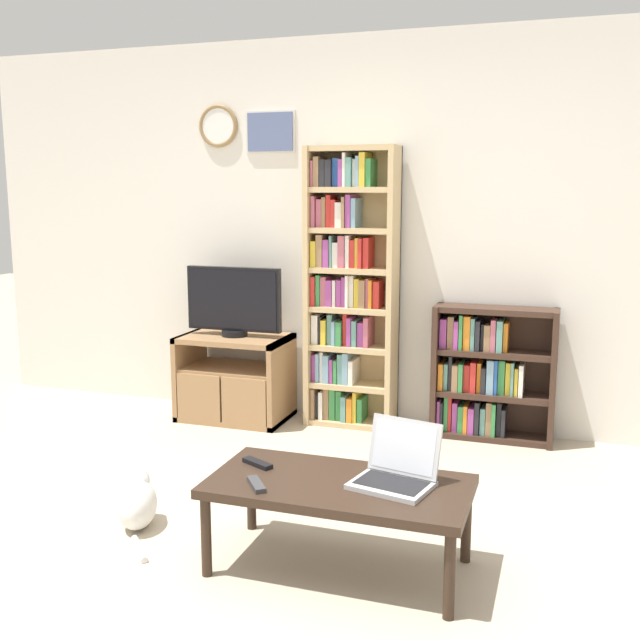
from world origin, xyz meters
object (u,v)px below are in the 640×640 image
(tv_stand, at_px, (234,377))
(laptop, at_px, (397,469))
(bookshelf_short, at_px, (486,374))
(remote_near_laptop, at_px, (256,484))
(television, at_px, (234,301))
(bookshelf_tall, at_px, (347,289))
(cat, at_px, (138,503))
(remote_far_from_laptop, at_px, (257,463))
(coffee_table, at_px, (339,491))

(tv_stand, xyz_separation_m, laptop, (1.55, -1.73, 0.15))
(bookshelf_short, xyz_separation_m, remote_near_laptop, (-0.70, -2.10, -0.02))
(television, bearing_deg, laptop, -48.33)
(bookshelf_tall, bearing_deg, cat, -104.72)
(tv_stand, distance_m, remote_far_from_laptop, 1.96)
(television, relative_size, bookshelf_tall, 0.37)
(remote_near_laptop, bearing_deg, cat, -55.29)
(tv_stand, bearing_deg, coffee_table, -53.60)
(bookshelf_short, relative_size, coffee_table, 0.79)
(television, relative_size, cat, 1.43)
(tv_stand, height_order, cat, tv_stand)
(television, xyz_separation_m, bookshelf_tall, (0.78, 0.13, 0.10))
(remote_far_from_laptop, bearing_deg, remote_near_laptop, 48.61)
(bookshelf_tall, distance_m, remote_near_laptop, 2.17)
(coffee_table, bearing_deg, tv_stand, 126.40)
(bookshelf_tall, relative_size, remote_far_from_laptop, 11.50)
(tv_stand, distance_m, coffee_table, 2.23)
(television, height_order, bookshelf_tall, bookshelf_tall)
(bookshelf_tall, height_order, coffee_table, bookshelf_tall)
(bookshelf_short, bearing_deg, bookshelf_tall, -179.56)
(television, relative_size, coffee_table, 0.63)
(laptop, relative_size, cat, 0.77)
(laptop, bearing_deg, remote_near_laptop, -145.30)
(bookshelf_tall, xyz_separation_m, bookshelf_short, (0.93, 0.01, -0.52))
(tv_stand, xyz_separation_m, cat, (0.29, -1.71, -0.18))
(bookshelf_tall, xyz_separation_m, remote_far_from_laptop, (0.14, -1.87, -0.54))
(coffee_table, relative_size, remote_far_from_laptop, 6.72)
(coffee_table, bearing_deg, cat, 175.58)
(laptop, relative_size, remote_near_laptop, 2.39)
(bookshelf_tall, relative_size, remote_near_laptop, 12.16)
(bookshelf_short, bearing_deg, laptop, -94.85)
(bookshelf_short, distance_m, cat, 2.36)
(tv_stand, distance_m, television, 0.54)
(tv_stand, bearing_deg, remote_near_laptop, -62.53)
(coffee_table, height_order, remote_far_from_laptop, remote_far_from_laptop)
(remote_near_laptop, distance_m, cat, 0.81)
(laptop, bearing_deg, cat, -168.12)
(television, relative_size, bookshelf_short, 0.79)
(tv_stand, relative_size, laptop, 2.02)
(television, distance_m, cat, 1.89)
(laptop, distance_m, cat, 1.31)
(television, distance_m, bookshelf_short, 1.76)
(bookshelf_short, bearing_deg, tv_stand, -174.89)
(coffee_table, bearing_deg, bookshelf_tall, 105.61)
(television, xyz_separation_m, remote_near_laptop, (1.01, -1.96, -0.44))
(tv_stand, relative_size, bookshelf_tall, 0.40)
(tv_stand, distance_m, bookshelf_tall, 1.02)
(remote_far_from_laptop, relative_size, cat, 0.34)
(television, bearing_deg, remote_far_from_laptop, -62.13)
(bookshelf_tall, distance_m, coffee_table, 2.10)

